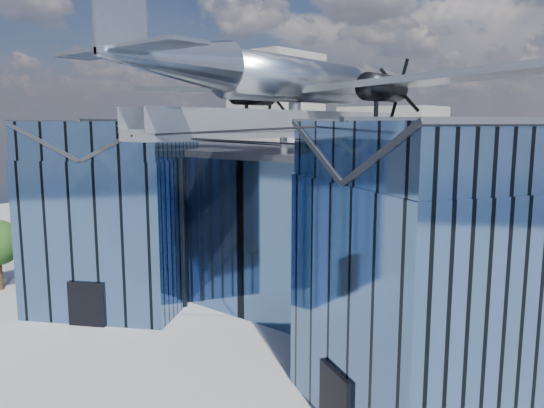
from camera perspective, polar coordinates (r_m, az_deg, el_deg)
The scene contains 4 objects.
ground_plane at distance 29.67m, azimuth -2.55°, elevation -14.35°, with size 120.00×120.00×0.00m, color gray.
museum at distance 32.40m, azimuth 4.33°, elevation -2.11°, with size 32.88×24.50×17.60m.
bg_towers at distance 72.64m, azimuth 26.45°, elevation 6.58°, with size 77.00×24.50×26.00m.
tree_side_w at distance 52.41m, azimuth -23.25°, elevation -1.11°, with size 3.35×3.35×4.86m.
Camera 1 is at (18.42, -20.13, 11.65)m, focal length 35.00 mm.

